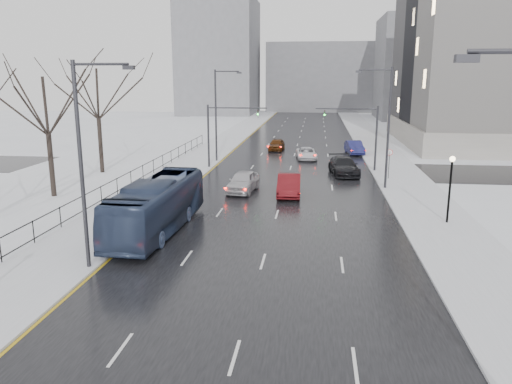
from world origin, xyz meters
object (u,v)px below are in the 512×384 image
at_px(sedan_right_distant, 354,148).
at_px(bus, 157,206).
at_px(tree_park_e, 103,173).
at_px(streetlight_l_far, 218,111).
at_px(sedan_center_far, 277,144).
at_px(sedan_right_cross, 307,153).
at_px(mast_signal_left, 219,129).
at_px(lamppost_r_mid, 451,180).
at_px(sedan_center_near, 243,181).
at_px(sedan_right_near, 289,185).
at_px(sedan_right_far, 344,166).
at_px(tree_park_d, 54,197).
at_px(streetlight_r_mid, 386,122).
at_px(streetlight_l_near, 85,157).
at_px(no_uturn_sign, 390,155).
at_px(mast_signal_right, 365,130).

bearing_deg(sedan_right_distant, bus, -120.90).
relative_size(tree_park_e, bus, 1.18).
height_order(streetlight_l_far, sedan_center_far, streetlight_l_far).
bearing_deg(sedan_right_cross, mast_signal_left, -148.10).
xyz_separation_m(tree_park_e, mast_signal_left, (10.87, 4.00, 4.11)).
bearing_deg(lamppost_r_mid, tree_park_e, 154.38).
relative_size(tree_park_e, sedan_center_near, 2.72).
distance_m(bus, sedan_right_near, 12.74).
distance_m(tree_park_e, sedan_center_near, 16.23).
distance_m(sedan_right_near, sedan_right_distant, 23.62).
bearing_deg(sedan_right_cross, sedan_right_far, -72.60).
height_order(tree_park_d, bus, tree_park_d).
height_order(streetlight_r_mid, sedan_right_distant, streetlight_r_mid).
bearing_deg(sedan_center_near, mast_signal_left, 117.51).
distance_m(mast_signal_left, sedan_center_far, 14.64).
bearing_deg(sedan_center_far, streetlight_l_near, -94.50).
bearing_deg(sedan_right_cross, tree_park_e, -156.97).
xyz_separation_m(sedan_right_near, sedan_center_far, (-2.95, 24.68, -0.10)).
bearing_deg(no_uturn_sign, streetlight_l_far, 155.27).
bearing_deg(mast_signal_left, bus, -88.90).
bearing_deg(no_uturn_sign, sedan_right_far, 153.62).
bearing_deg(sedan_center_far, mast_signal_left, -106.63).
xyz_separation_m(sedan_right_near, sedan_right_far, (4.76, 9.24, -0.00)).
height_order(mast_signal_right, sedan_center_near, mast_signal_right).
bearing_deg(sedan_center_near, sedan_right_cross, 80.77).
relative_size(mast_signal_right, sedan_right_cross, 1.36).
bearing_deg(tree_park_d, sedan_right_distant, 45.41).
relative_size(streetlight_l_near, mast_signal_right, 1.54).
bearing_deg(sedan_center_near, tree_park_e, 163.15).
xyz_separation_m(sedan_center_near, sedan_right_distant, (10.51, 21.76, -0.05)).
relative_size(lamppost_r_mid, mast_signal_left, 0.66).
bearing_deg(lamppost_r_mid, tree_park_d, 172.09).
distance_m(tree_park_d, sedan_right_cross, 28.37).
bearing_deg(tree_park_d, mast_signal_left, 53.20).
bearing_deg(mast_signal_left, streetlight_l_far, 101.87).
distance_m(tree_park_d, no_uturn_sign, 28.88).
bearing_deg(no_uturn_sign, sedan_center_far, 123.82).
bearing_deg(mast_signal_right, sedan_right_distant, 90.64).
relative_size(streetlight_l_far, bus, 0.87).
bearing_deg(bus, sedan_center_near, 74.24).
bearing_deg(lamppost_r_mid, sedan_right_near, 147.40).
relative_size(streetlight_l_far, sedan_right_cross, 2.10).
distance_m(tree_park_e, sedan_right_cross, 22.47).
bearing_deg(tree_park_e, streetlight_l_far, 38.57).
bearing_deg(streetlight_l_far, sedan_center_near, -71.38).
bearing_deg(sedan_right_far, bus, -129.79).
bearing_deg(sedan_right_cross, sedan_right_near, -98.84).
xyz_separation_m(streetlight_l_far, lamppost_r_mid, (19.17, -22.00, -2.67)).
distance_m(tree_park_e, bus, 20.99).
height_order(streetlight_l_near, sedan_center_far, streetlight_l_near).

